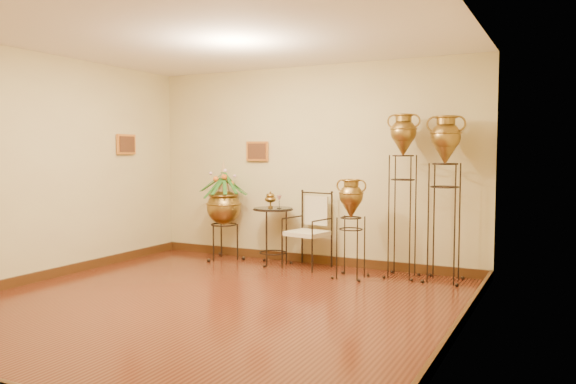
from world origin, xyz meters
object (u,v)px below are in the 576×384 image
at_px(amphora_tall, 403,194).
at_px(amphora_mid, 444,197).
at_px(side_table, 273,235).
at_px(planter_urn, 224,203).
at_px(armchair, 307,230).

height_order(amphora_tall, amphora_mid, amphora_tall).
distance_m(amphora_tall, side_table, 1.96).
xyz_separation_m(amphora_tall, side_table, (-1.85, 0.00, -0.65)).
bearing_deg(side_table, planter_urn, -179.93).
bearing_deg(amphora_mid, side_table, 179.98).
bearing_deg(amphora_tall, amphora_mid, 0.00).
bearing_deg(side_table, amphora_mid, -0.02).
distance_m(amphora_mid, planter_urn, 3.20).
distance_m(armchair, side_table, 0.54).
bearing_deg(amphora_mid, amphora_tall, -180.00).
xyz_separation_m(amphora_tall, planter_urn, (-2.68, 0.00, -0.22)).
relative_size(amphora_tall, planter_urn, 1.39).
xyz_separation_m(amphora_tall, amphora_mid, (0.52, 0.00, -0.03)).
xyz_separation_m(amphora_tall, armchair, (-1.32, 0.00, -0.54)).
xyz_separation_m(amphora_mid, planter_urn, (-3.20, 0.00, -0.20)).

